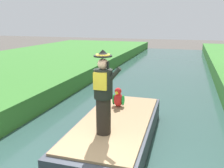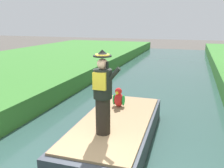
# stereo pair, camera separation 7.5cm
# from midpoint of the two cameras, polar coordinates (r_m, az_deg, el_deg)

# --- Properties ---
(boat) EXTENTS (1.92, 4.25, 0.61)m
(boat) POSITION_cam_midpoint_polar(r_m,az_deg,el_deg) (6.24, 1.23, -11.01)
(boat) COLOR #333842
(boat) RESTS_ON canal_water
(person_pirate) EXTENTS (0.61, 0.42, 1.85)m
(person_pirate) POSITION_cam_midpoint_polar(r_m,az_deg,el_deg) (5.07, -1.78, -2.22)
(person_pirate) COLOR black
(person_pirate) RESTS_ON boat
(parrot_plush) EXTENTS (0.36, 0.35, 0.57)m
(parrot_plush) POSITION_cam_midpoint_polar(r_m,az_deg,el_deg) (6.92, 1.92, -3.45)
(parrot_plush) COLOR red
(parrot_plush) RESTS_ON boat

